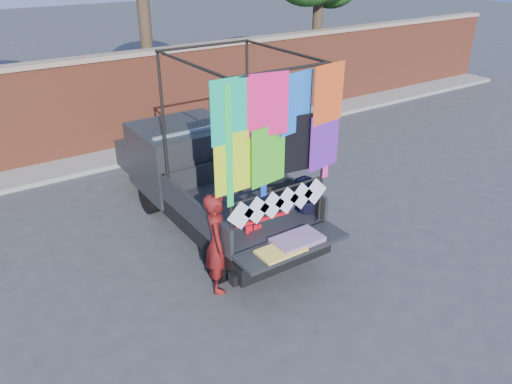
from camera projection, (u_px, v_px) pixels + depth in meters
ground at (286, 258)px, 9.15m from camera, size 90.00×90.00×0.00m
brick_wall at (134, 99)px, 13.75m from camera, size 30.00×0.45×2.61m
curb at (149, 150)px, 13.80m from camera, size 30.00×1.20×0.12m
pickup_truck at (198, 174)px, 10.28m from camera, size 2.28×5.73×3.61m
woman at (218, 243)px, 8.01m from camera, size 0.68×0.76×1.74m
man at (303, 219)px, 8.87m from camera, size 0.65×0.81×1.59m
streamer_bundle at (258, 232)px, 8.37m from camera, size 1.03×0.12×0.71m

